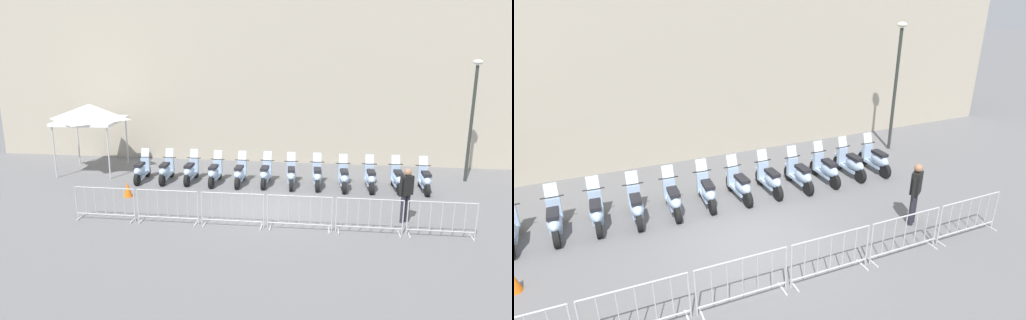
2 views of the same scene
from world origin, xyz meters
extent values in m
plane|color=slate|center=(0.00, 0.00, 0.00)|extent=(120.00, 120.00, 0.00)
cylinder|color=black|center=(-5.28, 3.32, 0.24)|extent=(0.16, 0.48, 0.48)
cylinder|color=black|center=(-5.32, 2.08, 0.24)|extent=(0.16, 0.48, 0.48)
cube|color=#A8C1E0|center=(-5.30, 2.70, 0.28)|extent=(0.31, 0.88, 0.10)
ellipsoid|color=#A8C1E0|center=(-5.31, 2.42, 0.52)|extent=(0.39, 0.85, 0.40)
cube|color=black|center=(-5.31, 2.45, 0.74)|extent=(0.30, 0.61, 0.10)
cube|color=#A8C1E0|center=(-5.29, 3.13, 0.55)|extent=(0.34, 0.15, 0.60)
cylinder|color=black|center=(-5.29, 3.13, 0.88)|extent=(0.56, 0.05, 0.04)
cube|color=silver|center=(-5.29, 3.18, 1.06)|extent=(0.32, 0.15, 0.35)
cube|color=#A8C1E0|center=(-5.28, 3.32, 0.51)|extent=(0.21, 0.33, 0.06)
cylinder|color=black|center=(-4.27, 3.33, 0.24)|extent=(0.17, 0.49, 0.48)
cylinder|color=black|center=(-4.34, 2.09, 0.24)|extent=(0.17, 0.49, 0.48)
cube|color=#A8C1E0|center=(-4.31, 2.71, 0.28)|extent=(0.33, 0.88, 0.10)
ellipsoid|color=#A8C1E0|center=(-4.32, 2.43, 0.52)|extent=(0.40, 0.86, 0.40)
cube|color=black|center=(-4.32, 2.46, 0.74)|extent=(0.31, 0.61, 0.10)
cube|color=#A8C1E0|center=(-4.28, 3.14, 0.55)|extent=(0.35, 0.16, 0.60)
cylinder|color=black|center=(-4.28, 3.14, 0.88)|extent=(0.56, 0.07, 0.04)
cube|color=silver|center=(-4.28, 3.19, 1.06)|extent=(0.33, 0.16, 0.35)
cube|color=#A8C1E0|center=(-4.27, 3.33, 0.51)|extent=(0.22, 0.33, 0.06)
cylinder|color=black|center=(-3.26, 3.30, 0.24)|extent=(0.18, 0.49, 0.48)
cylinder|color=black|center=(-3.37, 2.07, 0.24)|extent=(0.18, 0.49, 0.48)
cube|color=#A8C1E0|center=(-3.31, 2.69, 0.28)|extent=(0.36, 0.89, 0.10)
ellipsoid|color=#A8C1E0|center=(-3.34, 2.41, 0.52)|extent=(0.43, 0.87, 0.40)
cube|color=black|center=(-3.33, 2.44, 0.74)|extent=(0.33, 0.62, 0.10)
cube|color=#A8C1E0|center=(-3.27, 3.12, 0.55)|extent=(0.35, 0.17, 0.60)
cylinder|color=black|center=(-3.27, 3.12, 0.88)|extent=(0.56, 0.09, 0.04)
cube|color=silver|center=(-3.27, 3.17, 1.06)|extent=(0.33, 0.17, 0.35)
cube|color=#A8C1E0|center=(-3.26, 3.30, 0.51)|extent=(0.23, 0.34, 0.06)
cylinder|color=black|center=(-2.26, 3.14, 0.24)|extent=(0.19, 0.49, 0.48)
cylinder|color=black|center=(-2.39, 1.91, 0.24)|extent=(0.19, 0.49, 0.48)
cube|color=#A8C1E0|center=(-2.32, 2.52, 0.28)|extent=(0.37, 0.89, 0.10)
ellipsoid|color=#A8C1E0|center=(-2.35, 2.25, 0.52)|extent=(0.44, 0.87, 0.40)
cube|color=black|center=(-2.35, 2.28, 0.74)|extent=(0.34, 0.63, 0.10)
cube|color=#A8C1E0|center=(-2.28, 2.96, 0.55)|extent=(0.35, 0.17, 0.60)
cylinder|color=black|center=(-2.28, 2.96, 0.88)|extent=(0.56, 0.09, 0.04)
cube|color=silver|center=(-2.28, 3.00, 1.06)|extent=(0.33, 0.17, 0.35)
cube|color=#A8C1E0|center=(-2.26, 3.14, 0.51)|extent=(0.23, 0.34, 0.06)
cylinder|color=black|center=(-1.28, 3.09, 0.24)|extent=(0.18, 0.49, 0.48)
cylinder|color=black|center=(-1.38, 1.85, 0.24)|extent=(0.18, 0.49, 0.48)
cube|color=#A8C1E0|center=(-1.33, 2.47, 0.28)|extent=(0.35, 0.89, 0.10)
ellipsoid|color=#A8C1E0|center=(-1.36, 2.19, 0.52)|extent=(0.43, 0.87, 0.40)
cube|color=black|center=(-1.35, 2.22, 0.74)|extent=(0.33, 0.62, 0.10)
cube|color=#A8C1E0|center=(-1.29, 2.90, 0.55)|extent=(0.35, 0.17, 0.60)
cylinder|color=black|center=(-1.29, 2.90, 0.88)|extent=(0.56, 0.08, 0.04)
cube|color=silver|center=(-1.29, 2.95, 1.06)|extent=(0.33, 0.17, 0.35)
cube|color=#A8C1E0|center=(-1.28, 3.09, 0.51)|extent=(0.23, 0.34, 0.06)
cylinder|color=black|center=(-0.27, 3.09, 0.24)|extent=(0.19, 0.49, 0.48)
cylinder|color=black|center=(-0.40, 1.85, 0.24)|extent=(0.19, 0.49, 0.48)
cube|color=#A8C1E0|center=(-0.33, 2.47, 0.28)|extent=(0.37, 0.89, 0.10)
ellipsoid|color=#A8C1E0|center=(-0.36, 2.19, 0.52)|extent=(0.44, 0.87, 0.40)
cube|color=black|center=(-0.36, 2.22, 0.74)|extent=(0.34, 0.63, 0.10)
cube|color=#A8C1E0|center=(-0.29, 2.90, 0.55)|extent=(0.35, 0.17, 0.60)
cylinder|color=black|center=(-0.29, 2.90, 0.88)|extent=(0.56, 0.09, 0.04)
cube|color=silver|center=(-0.28, 2.95, 1.06)|extent=(0.33, 0.17, 0.35)
cube|color=#A8C1E0|center=(-0.27, 3.09, 0.51)|extent=(0.23, 0.34, 0.06)
cylinder|color=black|center=(0.66, 3.00, 0.24)|extent=(0.14, 0.48, 0.48)
cylinder|color=black|center=(0.66, 1.76, 0.24)|extent=(0.14, 0.48, 0.48)
cube|color=#A8C1E0|center=(0.66, 2.38, 0.28)|extent=(0.28, 0.87, 0.10)
ellipsoid|color=#A8C1E0|center=(0.66, 2.10, 0.52)|extent=(0.36, 0.84, 0.40)
cube|color=black|center=(0.66, 2.14, 0.74)|extent=(0.28, 0.60, 0.10)
cube|color=#A8C1E0|center=(0.66, 2.82, 0.55)|extent=(0.34, 0.14, 0.60)
cylinder|color=black|center=(0.66, 2.82, 0.88)|extent=(0.56, 0.04, 0.04)
cube|color=silver|center=(0.66, 2.87, 1.06)|extent=(0.32, 0.14, 0.35)
cube|color=#A8C1E0|center=(0.66, 3.00, 0.51)|extent=(0.20, 0.32, 0.06)
cylinder|color=black|center=(1.67, 2.96, 0.24)|extent=(0.15, 0.48, 0.48)
cylinder|color=black|center=(1.63, 1.72, 0.24)|extent=(0.15, 0.48, 0.48)
cube|color=#A8C1E0|center=(1.65, 2.34, 0.28)|extent=(0.30, 0.88, 0.10)
ellipsoid|color=#A8C1E0|center=(1.64, 2.06, 0.52)|extent=(0.38, 0.85, 0.40)
cube|color=black|center=(1.64, 2.10, 0.74)|extent=(0.30, 0.61, 0.10)
cube|color=#A8C1E0|center=(1.66, 2.78, 0.55)|extent=(0.34, 0.15, 0.60)
cylinder|color=black|center=(1.66, 2.78, 0.88)|extent=(0.56, 0.05, 0.04)
cube|color=silver|center=(1.67, 2.83, 1.06)|extent=(0.32, 0.15, 0.35)
cube|color=#A8C1E0|center=(1.67, 2.96, 0.51)|extent=(0.21, 0.33, 0.06)
cylinder|color=black|center=(2.66, 2.81, 0.24)|extent=(0.16, 0.48, 0.48)
cylinder|color=black|center=(2.62, 1.57, 0.24)|extent=(0.16, 0.48, 0.48)
cube|color=#A8C1E0|center=(2.64, 2.19, 0.28)|extent=(0.31, 0.88, 0.10)
ellipsoid|color=#A8C1E0|center=(2.63, 1.91, 0.52)|extent=(0.39, 0.85, 0.40)
cube|color=black|center=(2.63, 1.95, 0.74)|extent=(0.30, 0.61, 0.10)
cube|color=#A8C1E0|center=(2.66, 2.63, 0.55)|extent=(0.35, 0.15, 0.60)
cylinder|color=black|center=(2.66, 2.63, 0.88)|extent=(0.56, 0.06, 0.04)
cube|color=silver|center=(2.66, 2.68, 1.06)|extent=(0.33, 0.15, 0.35)
cube|color=#A8C1E0|center=(2.66, 2.81, 0.51)|extent=(0.21, 0.33, 0.06)
cylinder|color=black|center=(3.67, 2.80, 0.24)|extent=(0.17, 0.49, 0.48)
cylinder|color=black|center=(3.60, 1.56, 0.24)|extent=(0.17, 0.49, 0.48)
cube|color=#A8C1E0|center=(3.64, 2.18, 0.28)|extent=(0.33, 0.88, 0.10)
ellipsoid|color=#A8C1E0|center=(3.62, 1.90, 0.52)|extent=(0.40, 0.86, 0.40)
cube|color=black|center=(3.62, 1.93, 0.74)|extent=(0.31, 0.61, 0.10)
cube|color=#A8C1E0|center=(3.66, 2.61, 0.55)|extent=(0.35, 0.16, 0.60)
cylinder|color=black|center=(3.66, 2.61, 0.88)|extent=(0.56, 0.07, 0.04)
cube|color=silver|center=(3.66, 2.66, 1.06)|extent=(0.33, 0.16, 0.35)
cube|color=#A8C1E0|center=(3.67, 2.80, 0.51)|extent=(0.22, 0.33, 0.06)
cylinder|color=black|center=(4.65, 2.79, 0.24)|extent=(0.16, 0.48, 0.48)
cylinder|color=black|center=(4.61, 1.55, 0.24)|extent=(0.16, 0.48, 0.48)
cube|color=#A8C1E0|center=(4.63, 2.17, 0.28)|extent=(0.31, 0.88, 0.10)
ellipsoid|color=#A8C1E0|center=(4.62, 1.89, 0.52)|extent=(0.39, 0.85, 0.40)
cube|color=black|center=(4.62, 1.92, 0.74)|extent=(0.30, 0.61, 0.10)
cube|color=#A8C1E0|center=(4.65, 2.60, 0.55)|extent=(0.34, 0.15, 0.60)
cylinder|color=black|center=(4.65, 2.60, 0.88)|extent=(0.56, 0.06, 0.04)
cube|color=silver|center=(4.65, 2.65, 1.06)|extent=(0.32, 0.15, 0.35)
cube|color=#A8C1E0|center=(4.65, 2.79, 0.51)|extent=(0.21, 0.33, 0.06)
cylinder|color=black|center=(5.67, 2.69, 0.24)|extent=(0.18, 0.49, 0.48)
cylinder|color=black|center=(5.57, 1.45, 0.24)|extent=(0.18, 0.49, 0.48)
cube|color=#A8C1E0|center=(5.62, 2.07, 0.28)|extent=(0.35, 0.89, 0.10)
ellipsoid|color=#A8C1E0|center=(5.60, 1.79, 0.52)|extent=(0.43, 0.87, 0.40)
cube|color=black|center=(5.60, 1.82, 0.74)|extent=(0.33, 0.62, 0.10)
cube|color=#A8C1E0|center=(5.66, 2.50, 0.55)|extent=(0.35, 0.17, 0.60)
cylinder|color=black|center=(5.66, 2.50, 0.88)|extent=(0.56, 0.08, 0.04)
cube|color=silver|center=(5.66, 2.55, 1.06)|extent=(0.33, 0.17, 0.35)
cube|color=#A8C1E0|center=(5.67, 2.69, 0.51)|extent=(0.23, 0.34, 0.06)
cube|color=#B2B5B7|center=(-6.06, -1.52, 0.02)|extent=(0.07, 0.44, 0.04)
cube|color=#B2B5B7|center=(-4.31, -1.63, 0.02)|extent=(0.07, 0.44, 0.04)
cylinder|color=#B2B5B7|center=(-6.13, -1.51, 0.53)|extent=(0.04, 0.04, 1.05)
cylinder|color=#B2B5B7|center=(-4.23, -1.64, 0.53)|extent=(0.04, 0.04, 1.05)
cylinder|color=#B2B5B7|center=(-5.18, -1.58, 1.05)|extent=(1.90, 0.16, 0.04)
cylinder|color=#B2B5B7|center=(-5.18, -1.58, 0.18)|extent=(1.90, 0.16, 0.04)
cylinder|color=#B2B5B7|center=(-5.81, -1.53, 0.61)|extent=(0.02, 0.02, 0.87)
cylinder|color=#B2B5B7|center=(-5.50, -1.55, 0.61)|extent=(0.02, 0.02, 0.87)
cylinder|color=#B2B5B7|center=(-5.18, -1.58, 0.61)|extent=(0.02, 0.02, 0.87)
cylinder|color=#B2B5B7|center=(-4.86, -1.60, 0.61)|extent=(0.02, 0.02, 0.87)
cylinder|color=#B2B5B7|center=(-4.55, -1.62, 0.61)|extent=(0.02, 0.02, 0.87)
cube|color=#B2B5B7|center=(-4.03, -1.65, 0.02)|extent=(0.07, 0.44, 0.04)
cube|color=#B2B5B7|center=(-2.28, -1.77, 0.02)|extent=(0.07, 0.44, 0.04)
cylinder|color=#B2B5B7|center=(-4.11, -1.65, 0.53)|extent=(0.04, 0.04, 1.05)
cylinder|color=#B2B5B7|center=(-2.21, -1.77, 0.53)|extent=(0.04, 0.04, 1.05)
cylinder|color=#B2B5B7|center=(-3.16, -1.71, 1.05)|extent=(1.90, 0.16, 0.04)
cylinder|color=#B2B5B7|center=(-3.16, -1.71, 0.18)|extent=(1.90, 0.16, 0.04)
cylinder|color=#B2B5B7|center=(-3.79, -1.67, 0.61)|extent=(0.02, 0.02, 0.87)
cylinder|color=#B2B5B7|center=(-3.48, -1.69, 0.61)|extent=(0.02, 0.02, 0.87)
cylinder|color=#B2B5B7|center=(-3.16, -1.71, 0.61)|extent=(0.02, 0.02, 0.87)
cylinder|color=#B2B5B7|center=(-2.84, -1.73, 0.61)|extent=(0.02, 0.02, 0.87)
cylinder|color=#B2B5B7|center=(-2.53, -1.75, 0.61)|extent=(0.02, 0.02, 0.87)
cube|color=#B2B5B7|center=(-2.01, -1.79, 0.02)|extent=(0.07, 0.44, 0.04)
cube|color=#B2B5B7|center=(-0.26, -1.90, 0.02)|extent=(0.07, 0.44, 0.04)
cylinder|color=#B2B5B7|center=(-2.09, -1.78, 0.53)|extent=(0.04, 0.04, 1.05)
cylinder|color=#B2B5B7|center=(-0.19, -1.91, 0.53)|extent=(0.04, 0.04, 1.05)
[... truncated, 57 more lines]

